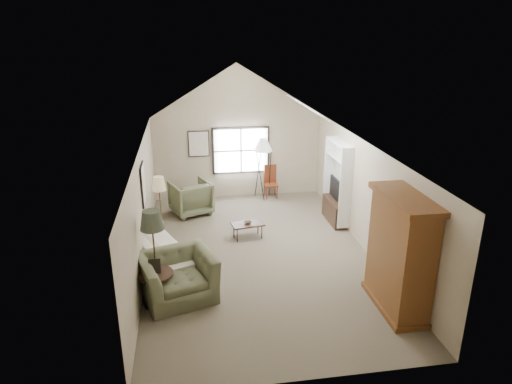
{
  "coord_description": "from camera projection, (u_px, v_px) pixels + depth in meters",
  "views": [
    {
      "loc": [
        -1.51,
        -9.22,
        4.91
      ],
      "look_at": [
        0.0,
        0.4,
        1.4
      ],
      "focal_mm": 32.0,
      "sensor_mm": 36.0,
      "label": 1
    }
  ],
  "objects": [
    {
      "name": "sofa",
      "position": [
        160.0,
        248.0,
        9.96
      ],
      "size": [
        2.02,
        2.86,
        0.78
      ],
      "primitive_type": "imported",
      "rotation": [
        0.0,
        0.0,
        1.99
      ],
      "color": "beige",
      "rests_on": "ground"
    },
    {
      "name": "tv_panel",
      "position": [
        336.0,
        189.0,
        11.97
      ],
      "size": [
        0.05,
        0.9,
        0.55
      ],
      "primitive_type": "cube",
      "color": "black",
      "rests_on": "media_console"
    },
    {
      "name": "armchair_far",
      "position": [
        191.0,
        198.0,
        12.67
      ],
      "size": [
        1.3,
        1.32,
        0.94
      ],
      "primitive_type": "imported",
      "rotation": [
        0.0,
        0.0,
        3.5
      ],
      "color": "#565F43",
      "rests_on": "ground"
    },
    {
      "name": "dark_lamp",
      "position": [
        155.0,
        255.0,
        8.47
      ],
      "size": [
        0.59,
        0.59,
        1.86
      ],
      "primitive_type": null,
      "rotation": [
        0.0,
        0.0,
        0.41
      ],
      "color": "#282C1F",
      "rests_on": "ground"
    },
    {
      "name": "coffee_table",
      "position": [
        248.0,
        231.0,
        11.24
      ],
      "size": [
        0.83,
        0.55,
        0.39
      ],
      "primitive_type": "cube",
      "rotation": [
        0.0,
        0.0,
        0.17
      ],
      "color": "#3D2719",
      "rests_on": "ground"
    },
    {
      "name": "skylight",
      "position": [
        309.0,
        107.0,
        10.39
      ],
      "size": [
        0.8,
        1.2,
        0.52
      ],
      "primitive_type": null,
      "color": "white",
      "rests_on": "room_shell"
    },
    {
      "name": "side_chair",
      "position": [
        271.0,
        182.0,
        13.87
      ],
      "size": [
        0.39,
        0.39,
        1.0
      ],
      "primitive_type": "cube",
      "rotation": [
        0.0,
        0.0,
        0.01
      ],
      "color": "maroon",
      "rests_on": "ground"
    },
    {
      "name": "armoire",
      "position": [
        400.0,
        254.0,
        8.17
      ],
      "size": [
        0.6,
        1.5,
        2.2
      ],
      "primitive_type": "cube",
      "color": "brown",
      "rests_on": "ground"
    },
    {
      "name": "window",
      "position": [
        241.0,
        150.0,
        13.66
      ],
      "size": [
        1.72,
        0.08,
        1.42
      ],
      "primitive_type": "cube",
      "color": "black",
      "rests_on": "room_shell"
    },
    {
      "name": "armchair_near",
      "position": [
        178.0,
        277.0,
        8.69
      ],
      "size": [
        1.65,
        1.54,
        0.88
      ],
      "primitive_type": "imported",
      "rotation": [
        0.0,
        0.0,
        0.31
      ],
      "color": "#586043",
      "rests_on": "ground"
    },
    {
      "name": "tv_alcove",
      "position": [
        337.0,
        181.0,
        11.89
      ],
      "size": [
        0.32,
        1.3,
        2.1
      ],
      "primitive_type": "cube",
      "color": "white",
      "rests_on": "ground"
    },
    {
      "name": "tripod_lamp",
      "position": [
        263.0,
        168.0,
        13.68
      ],
      "size": [
        0.63,
        0.63,
        1.89
      ],
      "primitive_type": null,
      "rotation": [
        0.0,
        0.0,
        0.16
      ],
      "color": "white",
      "rests_on": "ground"
    },
    {
      "name": "tan_lamp",
      "position": [
        161.0,
        208.0,
        10.92
      ],
      "size": [
        0.44,
        0.44,
        1.67
      ],
      "primitive_type": null,
      "rotation": [
        0.0,
        0.0,
        0.41
      ],
      "color": "tan",
      "rests_on": "ground"
    },
    {
      "name": "side_table",
      "position": [
        157.0,
        289.0,
        8.49
      ],
      "size": [
        0.88,
        0.88,
        0.67
      ],
      "primitive_type": "cylinder",
      "rotation": [
        0.0,
        0.0,
        0.41
      ],
      "color": "#341F15",
      "rests_on": "ground"
    },
    {
      "name": "wall_art",
      "position": [
        172.0,
        163.0,
        11.4
      ],
      "size": [
        1.97,
        3.71,
        0.88
      ],
      "color": "black",
      "rests_on": "room_shell"
    },
    {
      "name": "room_shell",
      "position": [
        259.0,
        116.0,
        9.37
      ],
      "size": [
        5.01,
        8.01,
        4.0
      ],
      "color": "brown",
      "rests_on": "ground"
    },
    {
      "name": "bowl",
      "position": [
        248.0,
        223.0,
        11.17
      ],
      "size": [
        0.21,
        0.21,
        0.05
      ],
      "primitive_type": "imported",
      "rotation": [
        0.0,
        0.0,
        0.17
      ],
      "color": "#362416",
      "rests_on": "coffee_table"
    },
    {
      "name": "media_console",
      "position": [
        335.0,
        211.0,
        12.18
      ],
      "size": [
        0.34,
        1.18,
        0.6
      ],
      "primitive_type": "cube",
      "color": "#382316",
      "rests_on": "ground"
    }
  ]
}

